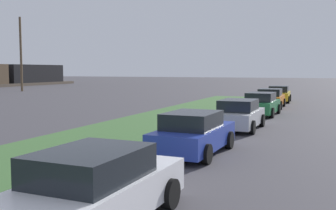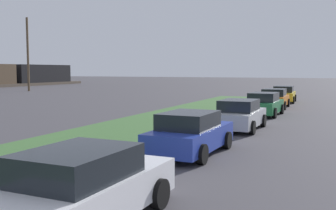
% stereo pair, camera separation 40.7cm
% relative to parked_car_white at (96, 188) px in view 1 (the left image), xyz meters
% --- Properties ---
extents(grass_median, '(60.00, 6.00, 0.12)m').
position_rel_parked_car_white_xyz_m(grass_median, '(5.29, 4.26, -0.66)').
color(grass_median, '#3D6633').
rests_on(grass_median, ground).
extents(parked_car_white, '(4.35, 2.11, 1.47)m').
position_rel_parked_car_white_xyz_m(parked_car_white, '(0.00, 0.00, 0.00)').
color(parked_car_white, silver).
rests_on(parked_car_white, ground).
extents(parked_car_blue, '(4.35, 2.11, 1.47)m').
position_rel_parked_car_white_xyz_m(parked_car_blue, '(6.77, 0.34, 0.00)').
color(parked_car_blue, '#23389E').
rests_on(parked_car_blue, ground).
extents(parked_car_silver, '(4.31, 2.05, 1.47)m').
position_rel_parked_car_white_xyz_m(parked_car_silver, '(13.03, 0.08, 0.00)').
color(parked_car_silver, '#B2B5BA').
rests_on(parked_car_silver, ground).
extents(parked_car_green, '(4.35, 2.12, 1.47)m').
position_rel_parked_car_white_xyz_m(parked_car_green, '(19.64, 0.05, 0.00)').
color(parked_car_green, '#1E6B38').
rests_on(parked_car_green, ground).
extents(parked_car_orange, '(4.33, 2.07, 1.47)m').
position_rel_parked_car_white_xyz_m(parked_car_orange, '(25.08, 0.20, 0.00)').
color(parked_car_orange, orange).
rests_on(parked_car_orange, ground).
extents(parked_car_yellow, '(4.37, 2.15, 1.47)m').
position_rel_parked_car_white_xyz_m(parked_car_yellow, '(30.87, 0.22, 0.00)').
color(parked_car_yellow, gold).
rests_on(parked_car_yellow, ground).
extents(distant_utility_pole, '(0.30, 0.30, 10.00)m').
position_rel_parked_car_white_xyz_m(distant_utility_pole, '(36.58, 34.83, 4.28)').
color(distant_utility_pole, brown).
rests_on(distant_utility_pole, ground).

